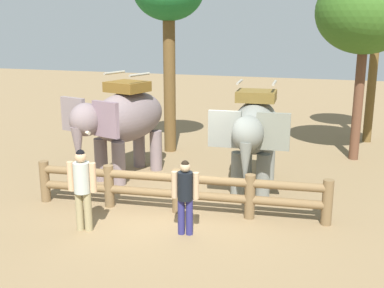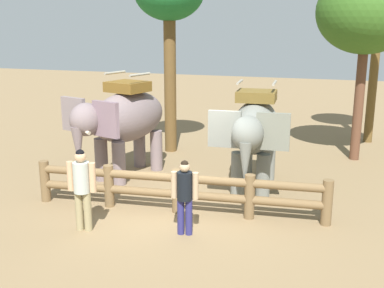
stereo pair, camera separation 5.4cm
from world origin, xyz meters
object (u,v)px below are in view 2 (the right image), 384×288
(elephant_near_left, at_px, (123,120))
(tree_back_center, at_px, (367,13))
(tourist_woman_in_black, at_px, (82,184))
(elephant_center, at_px, (254,131))
(tourist_man_in_blue, at_px, (185,192))
(log_fence, at_px, (177,188))

(elephant_near_left, xyz_separation_m, tree_back_center, (6.43, 4.05, 3.00))
(tourist_woman_in_black, height_order, tree_back_center, tree_back_center)
(elephant_near_left, distance_m, tree_back_center, 8.17)
(elephant_center, height_order, tourist_man_in_blue, elephant_center)
(elephant_near_left, distance_m, tourist_man_in_blue, 4.39)
(tourist_woman_in_black, bearing_deg, log_fence, 45.21)
(log_fence, xyz_separation_m, tree_back_center, (4.06, 6.11, 4.10))
(log_fence, distance_m, elephant_near_left, 3.33)
(elephant_near_left, bearing_deg, tourist_man_in_blue, -47.09)
(elephant_near_left, relative_size, tourist_woman_in_black, 1.99)
(log_fence, bearing_deg, tree_back_center, 56.41)
(elephant_center, bearing_deg, log_fence, -124.12)
(elephant_center, bearing_deg, tree_back_center, 56.70)
(elephant_center, bearing_deg, tourist_man_in_blue, -104.75)
(elephant_center, height_order, tree_back_center, tree_back_center)
(log_fence, relative_size, elephant_center, 2.07)
(tourist_woman_in_black, bearing_deg, elephant_center, 50.87)
(elephant_near_left, height_order, tourist_woman_in_black, elephant_near_left)
(log_fence, distance_m, elephant_center, 2.74)
(elephant_near_left, bearing_deg, elephant_center, 0.57)
(log_fence, height_order, elephant_near_left, elephant_near_left)
(elephant_near_left, bearing_deg, tourist_woman_in_black, -77.80)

